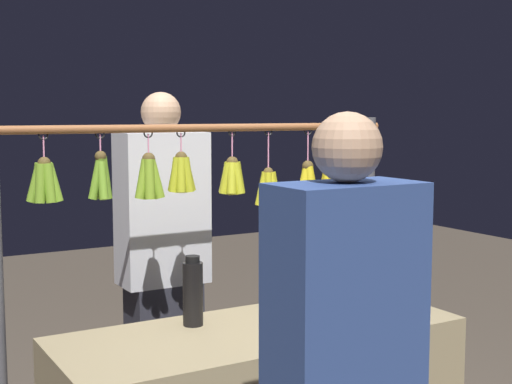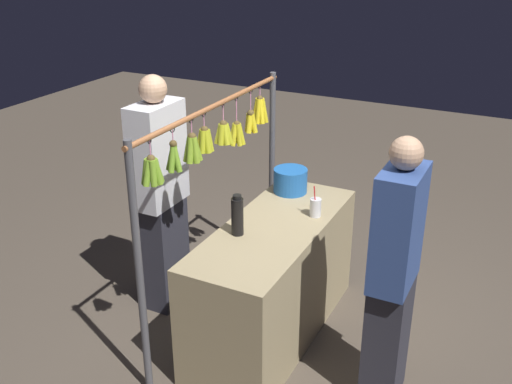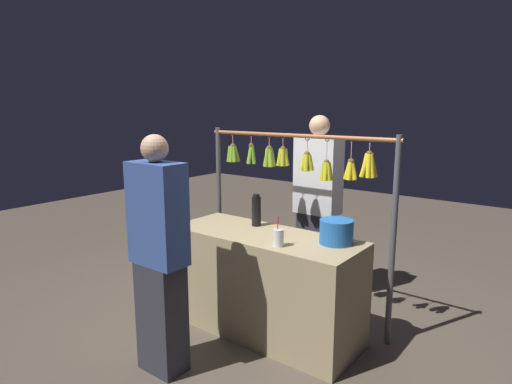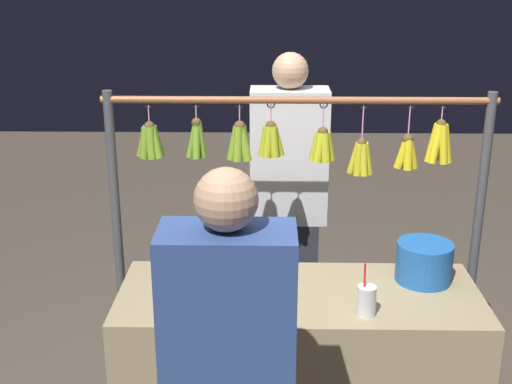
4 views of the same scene
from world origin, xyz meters
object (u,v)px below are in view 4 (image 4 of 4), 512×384
blue_bucket (424,262)px  drink_cup (366,301)px  water_bottle (252,250)px  vendor_person (288,213)px

blue_bucket → drink_cup: (0.29, 0.30, -0.02)m
water_bottle → vendor_person: bearing=-104.1°
water_bottle → blue_bucket: (-0.73, 0.03, -0.04)m
water_bottle → vendor_person: size_ratio=0.16×
blue_bucket → drink_cup: 0.42m
water_bottle → drink_cup: size_ratio=1.22×
blue_bucket → drink_cup: drink_cup is taller
water_bottle → drink_cup: bearing=143.4°
drink_cup → blue_bucket: bearing=-133.3°
blue_bucket → water_bottle: bearing=-2.2°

